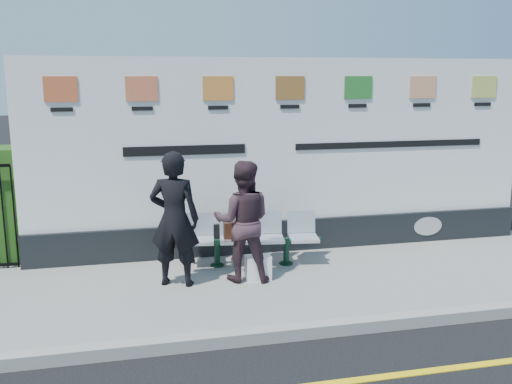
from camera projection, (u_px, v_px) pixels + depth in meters
ground at (347, 382)px, 5.41m from camera, size 80.00×80.00×0.00m
pavement at (279, 284)px, 7.79m from camera, size 14.00×3.00×0.12m
kerb at (314, 330)px, 6.35m from camera, size 14.00×0.18×0.14m
yellow_line at (347, 381)px, 5.41m from camera, size 14.00×0.10×0.01m
billboard at (288, 169)px, 8.91m from camera, size 8.00×0.30×3.00m
bench at (252, 251)px, 8.34m from camera, size 1.99×0.79×0.42m
woman_left at (174, 219)px, 7.43m from camera, size 0.76×0.62×1.79m
woman_right at (243, 221)px, 7.64m from camera, size 0.91×0.78×1.64m
handbag_brown at (234, 230)px, 8.26m from camera, size 0.31×0.14×0.24m
carrier_bag_white at (258, 268)px, 7.75m from camera, size 0.34×0.20×0.34m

